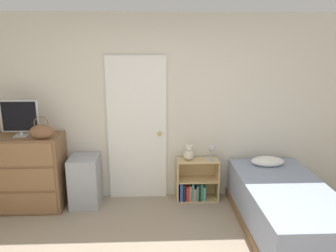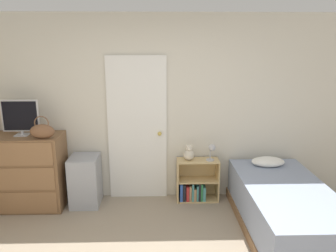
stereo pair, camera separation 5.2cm
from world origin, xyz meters
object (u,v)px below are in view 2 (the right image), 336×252
object	(u,v)px
dresser	(27,171)
handbag	(42,131)
teddy_bear	(189,153)
bed	(285,209)
desk_lamp	(212,149)
storage_bin	(85,181)
tv	(20,117)
bookshelf	(195,184)

from	to	relation	value
dresser	handbag	world-z (taller)	handbag
teddy_bear	bed	xyz separation A→B (m)	(1.06, -0.84, -0.41)
dresser	teddy_bear	distance (m)	2.18
teddy_bear	desk_lamp	world-z (taller)	desk_lamp
handbag	storage_bin	bearing A→B (deg)	24.50
dresser	desk_lamp	bearing A→B (deg)	2.08
bed	desk_lamp	bearing A→B (deg)	133.04
tv	storage_bin	size ratio (longest dim) A/B	0.68
storage_bin	desk_lamp	bearing A→B (deg)	1.59
tv	bookshelf	xyz separation A→B (m)	(2.27, 0.13, -1.02)
tv	bookshelf	world-z (taller)	tv
dresser	storage_bin	size ratio (longest dim) A/B	1.46
handbag	desk_lamp	distance (m)	2.21
tv	handbag	xyz separation A→B (m)	(0.32, -0.16, -0.14)
teddy_bear	bookshelf	bearing A→B (deg)	-0.65
teddy_bear	desk_lamp	size ratio (longest dim) A/B	0.95
bookshelf	teddy_bear	distance (m)	0.47
handbag	teddy_bear	bearing A→B (deg)	8.81
bookshelf	teddy_bear	size ratio (longest dim) A/B	2.65
dresser	storage_bin	xyz separation A→B (m)	(0.75, 0.04, -0.16)
dresser	bookshelf	size ratio (longest dim) A/B	1.68
tv	storage_bin	world-z (taller)	tv
handbag	bed	world-z (taller)	handbag
handbag	teddy_bear	size ratio (longest dim) A/B	1.36
tv	bed	distance (m)	3.45
tv	bed	xyz separation A→B (m)	(3.23, -0.71, -0.96)
handbag	desk_lamp	xyz separation A→B (m)	(2.17, 0.25, -0.34)
storage_bin	bookshelf	size ratio (longest dim) A/B	1.15
dresser	bookshelf	distance (m)	2.28
storage_bin	bed	world-z (taller)	storage_bin
storage_bin	bookshelf	xyz separation A→B (m)	(1.51, 0.08, -0.12)
tv	bookshelf	size ratio (longest dim) A/B	0.79
tv	bookshelf	bearing A→B (deg)	3.19
dresser	handbag	distance (m)	0.69
bed	tv	bearing A→B (deg)	167.57
storage_bin	teddy_bear	world-z (taller)	teddy_bear
bed	teddy_bear	bearing A→B (deg)	141.49
tv	teddy_bear	size ratio (longest dim) A/B	2.09
teddy_bear	bed	bearing A→B (deg)	-38.51
dresser	bookshelf	world-z (taller)	dresser
bed	dresser	bearing A→B (deg)	167.55
handbag	teddy_bear	world-z (taller)	handbag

